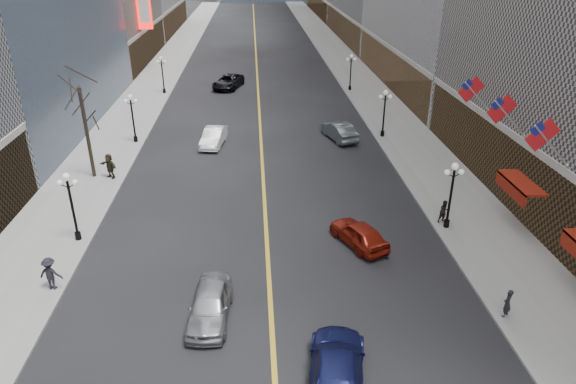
{
  "coord_description": "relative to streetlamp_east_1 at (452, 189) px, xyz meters",
  "views": [
    {
      "loc": [
        -0.54,
        1.38,
        16.71
      ],
      "look_at": [
        0.66,
        19.1,
        8.23
      ],
      "focal_mm": 32.0,
      "sensor_mm": 36.0,
      "label": 1
    }
  ],
  "objects": [
    {
      "name": "ped_ne_corner",
      "position": [
        -0.2,
        -9.02,
        -1.98
      ],
      "size": [
        0.7,
        0.67,
        1.55
      ],
      "primitive_type": "imported",
      "rotation": [
        0.0,
        0.0,
        3.81
      ],
      "color": "black",
      "rests_on": "sidewalk_east"
    },
    {
      "name": "car_nb_far",
      "position": [
        -15.65,
        38.5,
        -2.04
      ],
      "size": [
        4.47,
        6.75,
        1.72
      ],
      "primitive_type": "imported",
      "rotation": [
        0.0,
        0.0,
        -0.28
      ],
      "color": "black",
      "rests_on": "ground"
    },
    {
      "name": "awning_c",
      "position": [
        4.3,
        -0.0,
        0.18
      ],
      "size": [
        1.4,
        4.0,
        0.93
      ],
      "color": "maroon",
      "rests_on": "ground"
    },
    {
      "name": "car_sb_far",
      "position": [
        -4.29,
        17.79,
        -2.06
      ],
      "size": [
        3.13,
        5.4,
        1.68
      ],
      "primitive_type": "imported",
      "rotation": [
        0.0,
        0.0,
        3.42
      ],
      "color": "#575E60",
      "rests_on": "ground"
    },
    {
      "name": "ped_east_walk",
      "position": [
        0.01,
        0.63,
        -1.96
      ],
      "size": [
        0.85,
        0.59,
        1.58
      ],
      "primitive_type": "imported",
      "rotation": [
        0.0,
        0.0,
        0.24
      ],
      "color": "black",
      "rests_on": "sidewalk_east"
    },
    {
      "name": "streetlamp_east_2",
      "position": [
        0.0,
        18.0,
        0.0
      ],
      "size": [
        1.26,
        0.44,
        4.52
      ],
      "color": "black",
      "rests_on": "sidewalk_east"
    },
    {
      "name": "lane_line",
      "position": [
        -11.8,
        50.0,
        -2.89
      ],
      "size": [
        0.25,
        200.0,
        0.02
      ],
      "primitive_type": "cube",
      "color": "gold",
      "rests_on": "ground"
    },
    {
      "name": "streetlamp_west_1",
      "position": [
        -23.6,
        0.0,
        0.0
      ],
      "size": [
        1.26,
        0.44,
        4.52
      ],
      "color": "black",
      "rests_on": "sidewalk_west"
    },
    {
      "name": "car_sb_near",
      "position": [
        -9.23,
        -12.66,
        -2.06
      ],
      "size": [
        3.37,
        6.14,
        1.69
      ],
      "primitive_type": "imported",
      "rotation": [
        0.0,
        0.0,
        2.96
      ],
      "color": "#131747",
      "rests_on": "ground"
    },
    {
      "name": "sidewalk_east",
      "position": [
        2.2,
        40.0,
        -2.83
      ],
      "size": [
        6.0,
        230.0,
        0.15
      ],
      "primitive_type": "cube",
      "color": "gray",
      "rests_on": "ground"
    },
    {
      "name": "ped_west_far",
      "position": [
        -23.89,
        9.63,
        -1.76
      ],
      "size": [
        1.78,
        1.53,
        1.98
      ],
      "primitive_type": "imported",
      "rotation": [
        0.0,
        0.0,
        -0.65
      ],
      "color": "black",
      "rests_on": "sidewalk_west"
    },
    {
      "name": "streetlamp_west_3",
      "position": [
        -23.6,
        36.0,
        0.0
      ],
      "size": [
        1.26,
        0.44,
        4.52
      ],
      "color": "black",
      "rests_on": "sidewalk_west"
    },
    {
      "name": "ped_west_walk",
      "position": [
        -23.4,
        -5.16,
        -1.81
      ],
      "size": [
        1.27,
        0.66,
        1.88
      ],
      "primitive_type": "imported",
      "rotation": [
        0.0,
        0.0,
        3.0
      ],
      "color": "black",
      "rests_on": "sidewalk_west"
    },
    {
      "name": "flag_4",
      "position": [
        3.51,
        2.0,
        4.39
      ],
      "size": [
        2.87,
        0.12,
        2.87
      ],
      "color": "#B2B2B7",
      "rests_on": "ground"
    },
    {
      "name": "car_nb_mid",
      "position": [
        -16.2,
        16.91,
        -2.1
      ],
      "size": [
        2.44,
        5.09,
        1.61
      ],
      "primitive_type": "imported",
      "rotation": [
        0.0,
        0.0,
        -0.15
      ],
      "color": "white",
      "rests_on": "ground"
    },
    {
      "name": "streetlamp_east_3",
      "position": [
        0.0,
        36.0,
        0.0
      ],
      "size": [
        1.26,
        0.44,
        4.52
      ],
      "color": "black",
      "rests_on": "sidewalk_east"
    },
    {
      "name": "streetlamp_west_2",
      "position": [
        -23.6,
        18.0,
        0.0
      ],
      "size": [
        1.26,
        0.44,
        4.52
      ],
      "color": "black",
      "rests_on": "sidewalk_west"
    },
    {
      "name": "flag_5",
      "position": [
        3.51,
        7.0,
        4.39
      ],
      "size": [
        2.87,
        0.12,
        2.87
      ],
      "color": "#B2B2B7",
      "rests_on": "ground"
    },
    {
      "name": "tree_west_far",
      "position": [
        -25.3,
        10.0,
        3.34
      ],
      "size": [
        3.6,
        3.6,
        7.92
      ],
      "color": "#2D231C",
      "rests_on": "sidewalk_west"
    },
    {
      "name": "sidewalk_west",
      "position": [
        -25.8,
        40.0,
        -2.83
      ],
      "size": [
        6.0,
        230.0,
        0.15
      ],
      "primitive_type": "cube",
      "color": "gray",
      "rests_on": "ground"
    },
    {
      "name": "car_nb_near",
      "position": [
        -14.81,
        -8.02,
        -2.08
      ],
      "size": [
        2.29,
        4.95,
        1.64
      ],
      "primitive_type": "imported",
      "rotation": [
        0.0,
        0.0,
        -0.07
      ],
      "color": "#9A9CA1",
      "rests_on": "ground"
    },
    {
      "name": "flag_3",
      "position": [
        3.51,
        -3.0,
        4.39
      ],
      "size": [
        2.87,
        0.12,
        2.87
      ],
      "color": "#B2B2B7",
      "rests_on": "ground"
    },
    {
      "name": "streetlamp_east_1",
      "position": [
        0.0,
        0.0,
        0.0
      ],
      "size": [
        1.26,
        0.44,
        4.52
      ],
      "color": "black",
      "rests_on": "sidewalk_east"
    },
    {
      "name": "car_sb_mid",
      "position": [
        -6.13,
        -1.56,
        -2.13
      ],
      "size": [
        3.54,
        4.88,
        1.54
      ],
      "primitive_type": "imported",
      "rotation": [
        0.0,
        0.0,
        3.57
      ],
      "color": "maroon",
      "rests_on": "ground"
    }
  ]
}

